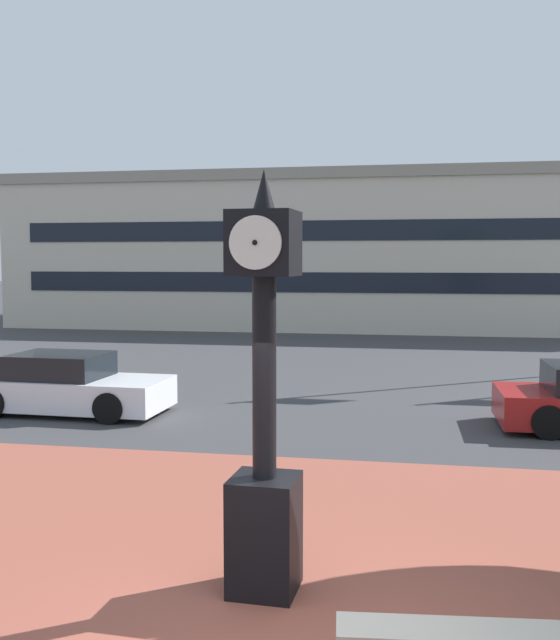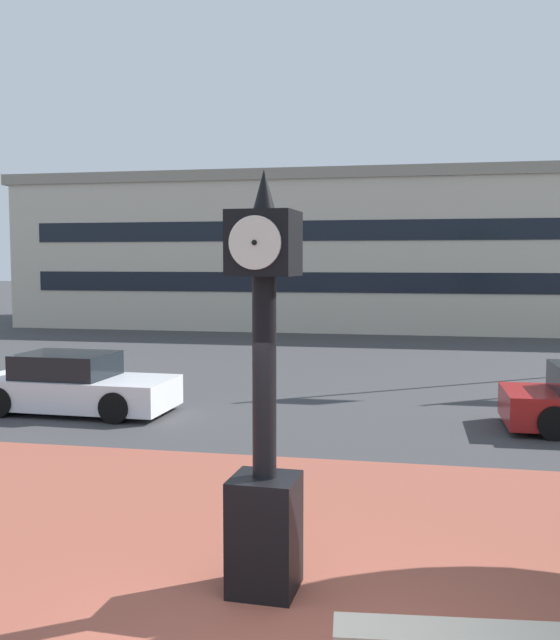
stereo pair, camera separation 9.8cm
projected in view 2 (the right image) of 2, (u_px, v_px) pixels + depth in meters
plaza_brick_paving at (331, 607)px, 6.96m from camera, size 44.00×10.26×0.01m
street_clock at (264, 423)px, 7.17m from camera, size 0.68×0.74×4.15m
car_street_mid at (74, 386)px, 15.90m from camera, size 4.29×2.02×1.28m
civic_building at (346, 252)px, 37.98m from camera, size 32.01×11.51×7.39m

